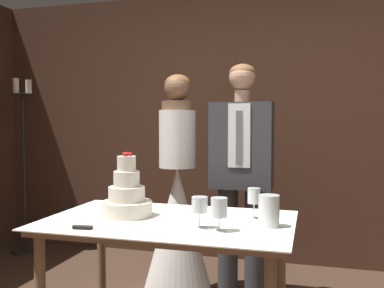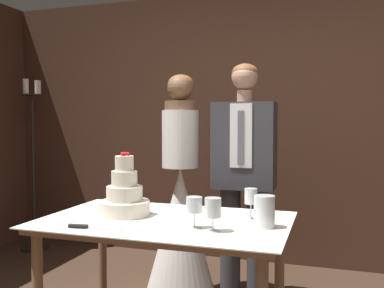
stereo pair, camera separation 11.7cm
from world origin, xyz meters
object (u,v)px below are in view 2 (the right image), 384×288
at_px(bride, 180,214).
at_px(candle_stand, 33,169).
at_px(tiered_cake, 125,197).
at_px(groom, 244,170).
at_px(hurricane_candle, 264,212).
at_px(wine_glass_near, 251,198).
at_px(cake_table, 165,236).
at_px(cake_knife, 95,228).
at_px(wine_glass_middle, 194,206).
at_px(wine_glass_far, 213,209).

height_order(bride, candle_stand, candle_stand).
height_order(tiered_cake, bride, bride).
bearing_deg(groom, tiered_cake, -118.78).
bearing_deg(hurricane_candle, groom, 107.00).
relative_size(wine_glass_near, candle_stand, 0.10).
height_order(cake_table, hurricane_candle, hurricane_candle).
bearing_deg(bride, tiered_cake, -90.46).
bearing_deg(cake_table, cake_knife, -129.43).
height_order(wine_glass_middle, hurricane_candle, hurricane_candle).
bearing_deg(groom, hurricane_candle, -73.00).
distance_m(wine_glass_near, wine_glass_far, 0.34).
distance_m(wine_glass_far, bride, 1.28).
xyz_separation_m(wine_glass_middle, groom, (0.04, 1.07, 0.06)).
bearing_deg(candle_stand, wine_glass_far, -35.37).
bearing_deg(cake_knife, groom, 60.91).
distance_m(cake_table, wine_glass_near, 0.51).
bearing_deg(cake_table, wine_glass_middle, -32.86).
relative_size(cake_knife, hurricane_candle, 2.78).
height_order(cake_knife, wine_glass_near, wine_glass_near).
bearing_deg(wine_glass_near, groom, 103.80).
xyz_separation_m(tiered_cake, wine_glass_near, (0.70, 0.13, 0.01)).
height_order(cake_knife, bride, bride).
height_order(wine_glass_near, candle_stand, candle_stand).
height_order(hurricane_candle, groom, groom).
height_order(tiered_cake, wine_glass_far, tiered_cake).
bearing_deg(wine_glass_far, bride, 116.96).
distance_m(tiered_cake, candle_stand, 2.36).
xyz_separation_m(wine_glass_middle, bride, (-0.46, 1.07, -0.29)).
xyz_separation_m(wine_glass_far, candle_stand, (-2.39, 1.70, -0.07)).
height_order(wine_glass_near, groom, groom).
relative_size(cake_table, groom, 0.77).
xyz_separation_m(cake_table, bride, (-0.25, 0.94, -0.09)).
relative_size(tiered_cake, candle_stand, 0.20).
relative_size(hurricane_candle, candle_stand, 0.09).
xyz_separation_m(wine_glass_middle, hurricane_candle, (0.33, 0.12, -0.04)).
relative_size(cake_table, cake_knife, 2.98).
bearing_deg(candle_stand, cake_table, -36.37).
xyz_separation_m(cake_table, wine_glass_middle, (0.21, -0.14, 0.21)).
xyz_separation_m(wine_glass_near, bride, (-0.69, 0.79, -0.30)).
height_order(cake_knife, hurricane_candle, hurricane_candle).
bearing_deg(cake_knife, bride, 82.61).
xyz_separation_m(tiered_cake, groom, (0.50, 0.92, 0.07)).
bearing_deg(groom, candle_stand, 165.74).
xyz_separation_m(tiered_cake, candle_stand, (-1.82, 1.51, -0.06)).
bearing_deg(groom, wine_glass_middle, -92.06).
bearing_deg(wine_glass_far, wine_glass_near, 68.14).
relative_size(wine_glass_middle, hurricane_candle, 0.98).
distance_m(cake_table, cake_knife, 0.41).
distance_m(cake_table, groom, 1.01).
height_order(cake_table, bride, bride).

